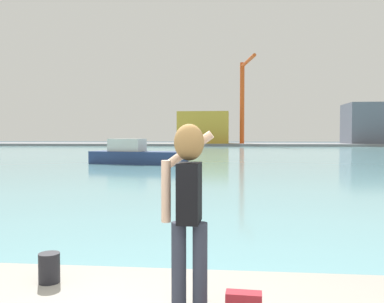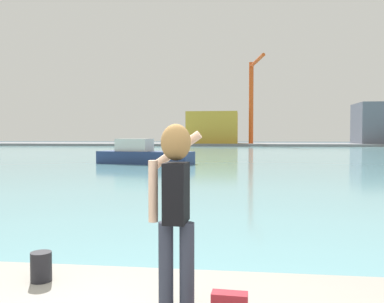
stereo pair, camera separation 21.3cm
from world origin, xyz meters
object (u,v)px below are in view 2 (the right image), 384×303
object	(u,v)px
warehouse_left	(213,128)
harbor_bollard	(41,267)
person_photographer	(175,196)
warehouse_right	(384,123)
port_crane	(253,93)
boat_moored	(143,155)

from	to	relation	value
warehouse_left	harbor_bollard	bearing A→B (deg)	-87.19
person_photographer	warehouse_right	world-z (taller)	warehouse_right
port_crane	harbor_bollard	bearing A→B (deg)	-93.11
warehouse_left	warehouse_right	xyz separation A→B (m)	(37.93, 0.77, 0.92)
harbor_bollard	port_crane	size ratio (longest dim) A/B	0.02
person_photographer	warehouse_right	distance (m)	95.33
warehouse_left	port_crane	world-z (taller)	port_crane
harbor_bollard	warehouse_right	xyz separation A→B (m)	(33.59, 89.22, 4.34)
harbor_bollard	warehouse_right	world-z (taller)	warehouse_right
boat_moored	port_crane	bearing A→B (deg)	92.88
person_photographer	boat_moored	world-z (taller)	person_photographer
person_photographer	warehouse_left	world-z (taller)	warehouse_left
warehouse_left	boat_moored	bearing A→B (deg)	-90.89
boat_moored	warehouse_right	xyz separation A→B (m)	(38.90, 63.31, 4.31)
warehouse_right	port_crane	distance (m)	30.11
warehouse_right	port_crane	bearing A→B (deg)	-170.65
warehouse_right	warehouse_left	bearing A→B (deg)	-178.84
person_photographer	harbor_bollard	xyz separation A→B (m)	(-1.61, 0.52, -0.90)
warehouse_left	person_photographer	bearing A→B (deg)	-86.17
warehouse_left	port_crane	distance (m)	12.34
harbor_bollard	boat_moored	size ratio (longest dim) A/B	0.04
person_photographer	boat_moored	xyz separation A→B (m)	(-6.93, 26.44, -0.87)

